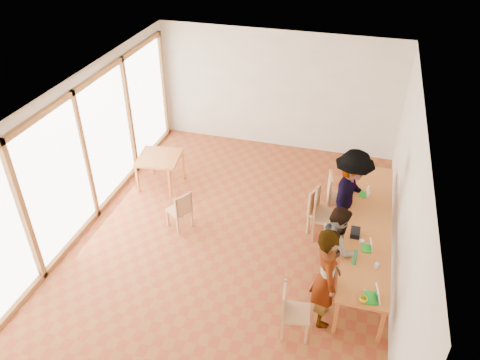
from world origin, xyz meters
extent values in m
plane|color=brown|center=(0.00, 0.00, 0.00)|extent=(8.00, 8.00, 0.00)
cube|color=#EFE3CE|center=(0.00, 4.00, 1.50)|extent=(6.00, 0.10, 3.00)
cube|color=#EFE3CE|center=(3.00, 0.00, 1.50)|extent=(0.10, 8.00, 3.00)
cube|color=white|center=(-2.96, 0.00, 1.50)|extent=(0.10, 8.00, 3.00)
cube|color=white|center=(0.00, 0.00, 3.02)|extent=(6.00, 8.00, 0.04)
cube|color=#CD692D|center=(2.50, 0.30, 0.72)|extent=(0.80, 4.00, 0.05)
cube|color=#CD692D|center=(2.16, -1.64, 0.35)|extent=(0.06, 0.06, 0.70)
cube|color=#CD692D|center=(2.16, 2.24, 0.35)|extent=(0.06, 0.06, 0.70)
cube|color=#CD692D|center=(2.84, -1.64, 0.35)|extent=(0.06, 0.06, 0.70)
cube|color=#CD692D|center=(2.84, 2.24, 0.35)|extent=(0.06, 0.06, 0.70)
cube|color=#CD692D|center=(-2.10, 1.42, 0.72)|extent=(0.90, 0.90, 0.05)
cube|color=#CD692D|center=(-2.49, 1.03, 0.35)|extent=(0.05, 0.05, 0.70)
cube|color=#CD692D|center=(-2.49, 1.81, 0.35)|extent=(0.05, 0.05, 0.70)
cube|color=#CD692D|center=(-1.71, 1.03, 0.35)|extent=(0.05, 0.05, 0.70)
cube|color=#CD692D|center=(-1.71, 1.81, 0.35)|extent=(0.05, 0.05, 0.70)
cube|color=tan|center=(1.56, -1.81, 0.44)|extent=(0.48, 0.48, 0.04)
cube|color=tan|center=(1.37, -1.84, 0.69)|extent=(0.09, 0.43, 0.45)
cube|color=tan|center=(1.69, 0.63, 0.48)|extent=(0.50, 0.50, 0.04)
cube|color=tan|center=(1.48, 0.62, 0.74)|extent=(0.08, 0.47, 0.49)
cube|color=tan|center=(1.63, 0.75, 0.46)|extent=(0.57, 0.57, 0.04)
cube|color=tan|center=(1.44, 0.82, 0.71)|extent=(0.19, 0.43, 0.47)
cube|color=tan|center=(1.90, 1.30, 0.49)|extent=(0.55, 0.55, 0.05)
cube|color=tan|center=(1.69, 1.27, 0.76)|extent=(0.12, 0.48, 0.50)
cube|color=tan|center=(-1.14, 0.14, 0.41)|extent=(0.55, 0.55, 0.04)
cube|color=tan|center=(-0.98, 0.05, 0.64)|extent=(0.24, 0.36, 0.42)
imported|color=gray|center=(1.93, -1.40, 0.91)|extent=(0.59, 0.75, 1.81)
imported|color=gray|center=(2.02, -0.53, 0.80)|extent=(0.68, 0.83, 1.59)
imported|color=gray|center=(2.10, 0.74, 0.96)|extent=(0.95, 1.36, 1.93)
cube|color=green|center=(2.61, -1.50, 0.76)|extent=(0.23, 0.29, 0.03)
cube|color=white|center=(2.71, -1.49, 0.86)|extent=(0.12, 0.25, 0.22)
cube|color=green|center=(2.49, -0.40, 0.76)|extent=(0.18, 0.23, 0.02)
cube|color=white|center=(2.56, -0.39, 0.84)|extent=(0.09, 0.20, 0.18)
cube|color=green|center=(2.35, 1.18, 0.76)|extent=(0.19, 0.24, 0.02)
cube|color=white|center=(2.43, 1.16, 0.84)|extent=(0.10, 0.21, 0.18)
imported|color=yellow|center=(2.51, -1.60, 0.80)|extent=(0.15, 0.15, 0.09)
cylinder|color=#227B44|center=(2.32, -0.83, 0.89)|extent=(0.07, 0.07, 0.28)
cylinder|color=silver|center=(2.67, -0.82, 0.80)|extent=(0.07, 0.07, 0.09)
cylinder|color=white|center=(2.41, -0.28, 0.78)|extent=(0.08, 0.08, 0.06)
cube|color=#F24997|center=(2.52, -1.40, 0.76)|extent=(0.05, 0.10, 0.01)
cube|color=black|center=(2.28, -0.08, 0.80)|extent=(0.16, 0.26, 0.09)
camera|label=1|loc=(2.05, -6.65, 6.09)|focal=35.00mm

